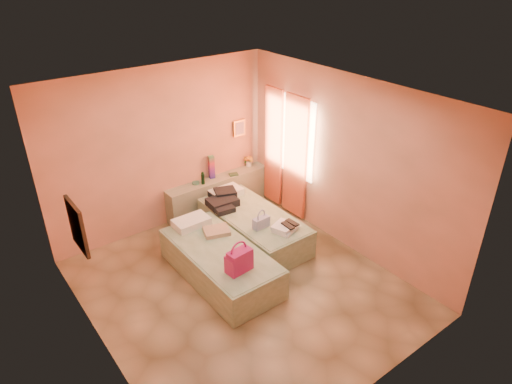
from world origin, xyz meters
The scene contains 16 objects.
ground centered at (0.00, 0.00, 0.00)m, with size 4.50×4.50×0.00m, color tan.
room_walls centered at (0.21, 0.57, 1.79)m, with size 4.02×4.51×2.81m.
headboard_ledge centered at (0.98, 2.10, 0.33)m, with size 2.05×0.30×0.65m, color #959B7F.
bed_left centered at (-0.11, 0.40, 0.25)m, with size 0.90×2.00×0.50m, color #A4B995.
bed_right centered at (0.87, 0.89, 0.25)m, with size 0.90×2.00×0.50m, color #A4B995.
water_bottle centered at (0.64, 2.06, 0.76)m, with size 0.06×0.06×0.22m, color #123419.
rainbow_box centered at (0.89, 2.18, 0.86)m, with size 0.09×0.09×0.43m, color #AC155C.
small_dish centered at (0.53, 2.15, 0.67)m, with size 0.13×0.13×0.03m, color #4B8A6B.
green_book centered at (1.27, 2.03, 0.66)m, with size 0.16×0.12×0.03m, color #284A2B.
flower_vase centered at (1.73, 2.18, 0.77)m, with size 0.19×0.19×0.25m, color silver.
magenta_handbag centered at (-0.18, -0.18, 0.67)m, with size 0.35×0.20×0.33m, color #AC155C.
khaki_garment centered at (0.09, 0.78, 0.53)m, with size 0.38×0.30×0.07m, color #9E8566.
clothes_pile centered at (0.67, 1.44, 0.58)m, with size 0.53×0.53×0.16m, color black.
blue_handbag centered at (0.72, 0.49, 0.59)m, with size 0.27×0.12×0.18m, color #394589.
towel_stack centered at (0.97, 0.20, 0.55)m, with size 0.35×0.30×0.10m, color white.
sandal_pair centered at (1.03, 0.15, 0.61)m, with size 0.18×0.24×0.02m, color black.
Camera 1 is at (-2.98, -4.25, 4.35)m, focal length 32.00 mm.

